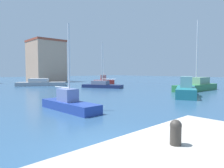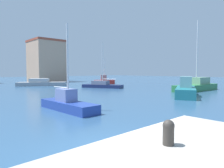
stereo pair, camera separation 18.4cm
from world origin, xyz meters
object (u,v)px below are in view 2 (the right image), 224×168
(mooring_bollard, at_px, (168,131))
(sailboat_red_inner_mooring, at_px, (104,81))
(sailboat_green_distant_north, at_px, (197,86))
(sailboat_blue_distant_east, at_px, (68,103))
(motorboat_grey_near_pier, at_px, (41,83))
(sailboat_navy_outer_mooring, at_px, (102,85))
(motorboat_teal_behind_lamppost, at_px, (186,90))

(mooring_bollard, distance_m, sailboat_red_inner_mooring, 37.62)
(sailboat_green_distant_north, bearing_deg, sailboat_blue_distant_east, -178.97)
(motorboat_grey_near_pier, height_order, sailboat_blue_distant_east, sailboat_blue_distant_east)
(motorboat_grey_near_pier, xyz_separation_m, sailboat_blue_distant_east, (-8.57, -24.34, -0.01))
(sailboat_navy_outer_mooring, height_order, motorboat_teal_behind_lamppost, sailboat_navy_outer_mooring)
(mooring_bollard, xyz_separation_m, motorboat_grey_near_pier, (11.63, 33.86, -0.82))
(mooring_bollard, height_order, motorboat_teal_behind_lamppost, motorboat_teal_behind_lamppost)
(sailboat_green_distant_north, bearing_deg, sailboat_red_inner_mooring, 89.57)
(sailboat_blue_distant_east, bearing_deg, sailboat_green_distant_north, 1.03)
(sailboat_red_inner_mooring, relative_size, sailboat_blue_distant_east, 0.93)
(sailboat_red_inner_mooring, xyz_separation_m, motorboat_grey_near_pier, (-11.61, 4.29, -0.15))
(mooring_bollard, bearing_deg, motorboat_teal_behind_lamppost, 26.15)
(sailboat_red_inner_mooring, distance_m, sailboat_navy_outer_mooring, 9.69)
(mooring_bollard, distance_m, sailboat_blue_distant_east, 10.04)
(sailboat_blue_distant_east, relative_size, sailboat_green_distant_north, 0.61)
(motorboat_grey_near_pier, bearing_deg, sailboat_blue_distant_east, -109.40)
(motorboat_grey_near_pier, relative_size, sailboat_navy_outer_mooring, 1.22)
(motorboat_grey_near_pier, bearing_deg, sailboat_green_distant_north, -64.46)
(sailboat_navy_outer_mooring, bearing_deg, motorboat_teal_behind_lamppost, -92.77)
(sailboat_blue_distant_east, distance_m, sailboat_green_distant_north, 20.03)
(sailboat_navy_outer_mooring, distance_m, sailboat_blue_distant_east, 18.77)
(sailboat_blue_distant_east, bearing_deg, mooring_bollard, -107.82)
(mooring_bollard, distance_m, motorboat_grey_near_pier, 35.81)
(motorboat_grey_near_pier, bearing_deg, motorboat_teal_behind_lamppost, -80.46)
(mooring_bollard, height_order, sailboat_green_distant_north, sailboat_green_distant_north)
(mooring_bollard, relative_size, motorboat_teal_behind_lamppost, 0.08)
(sailboat_navy_outer_mooring, bearing_deg, mooring_bollard, -126.69)
(motorboat_grey_near_pier, distance_m, motorboat_teal_behind_lamppost, 26.37)
(sailboat_navy_outer_mooring, bearing_deg, sailboat_green_distant_north, -63.00)
(sailboat_navy_outer_mooring, relative_size, sailboat_green_distant_north, 0.77)
(motorboat_grey_near_pier, bearing_deg, sailboat_red_inner_mooring, -20.29)
(sailboat_red_inner_mooring, xyz_separation_m, motorboat_teal_behind_lamppost, (-7.24, -21.72, 0.03))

